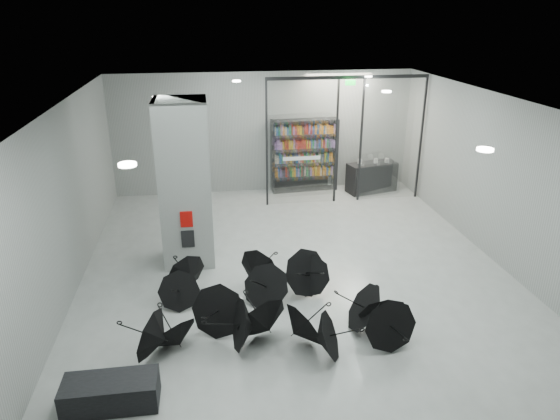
{
  "coord_description": "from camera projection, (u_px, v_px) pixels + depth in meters",
  "views": [
    {
      "loc": [
        -1.99,
        -9.55,
        5.85
      ],
      "look_at": [
        -0.3,
        1.5,
        1.4
      ],
      "focal_mm": 32.42,
      "sensor_mm": 36.0,
      "label": 1
    }
  ],
  "objects": [
    {
      "name": "fire_cabinet",
      "position": [
        186.0,
        219.0,
        11.63
      ],
      "size": [
        0.28,
        0.04,
        0.38
      ],
      "primitive_type": "cube",
      "color": "#A50A07",
      "rests_on": "column"
    },
    {
      "name": "info_panel",
      "position": [
        188.0,
        239.0,
        11.81
      ],
      "size": [
        0.3,
        0.03,
        0.42
      ],
      "primitive_type": "cube",
      "color": "black",
      "rests_on": "column"
    },
    {
      "name": "column",
      "position": [
        185.0,
        184.0,
        11.96
      ],
      "size": [
        1.2,
        1.2,
        4.0
      ],
      "primitive_type": "cube",
      "color": "slate",
      "rests_on": "ground"
    },
    {
      "name": "bookshelf",
      "position": [
        304.0,
        155.0,
        17.14
      ],
      "size": [
        2.27,
        0.61,
        2.46
      ],
      "primitive_type": null,
      "rotation": [
        0.0,
        0.0,
        0.07
      ],
      "color": "black",
      "rests_on": "ground"
    },
    {
      "name": "umbrella_cluster",
      "position": [
        274.0,
        312.0,
        9.94
      ],
      "size": [
        5.28,
        3.75,
        1.25
      ],
      "color": "black",
      "rests_on": "ground"
    },
    {
      "name": "glass_partition",
      "position": [
        346.0,
        135.0,
        15.79
      ],
      "size": [
        5.06,
        0.08,
        4.0
      ],
      "color": "silver",
      "rests_on": "ground"
    },
    {
      "name": "shop_counter",
      "position": [
        371.0,
        177.0,
        17.27
      ],
      "size": [
        1.78,
        1.04,
        1.0
      ],
      "primitive_type": "cube",
      "rotation": [
        0.0,
        0.0,
        0.24
      ],
      "color": "black",
      "rests_on": "ground"
    },
    {
      "name": "bench",
      "position": [
        111.0,
        393.0,
        7.94
      ],
      "size": [
        1.48,
        0.64,
        0.47
      ],
      "primitive_type": "cube",
      "rotation": [
        0.0,
        0.0,
        -0.01
      ],
      "color": "black",
      "rests_on": "ground"
    },
    {
      "name": "exit_sign",
      "position": [
        350.0,
        83.0,
        15.0
      ],
      "size": [
        0.3,
        0.06,
        0.15
      ],
      "primitive_type": "cube",
      "color": "#0CE533",
      "rests_on": "room"
    },
    {
      "name": "room",
      "position": [
        306.0,
        170.0,
        10.16
      ],
      "size": [
        14.0,
        14.02,
        4.01
      ],
      "color": "gray",
      "rests_on": "ground"
    }
  ]
}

